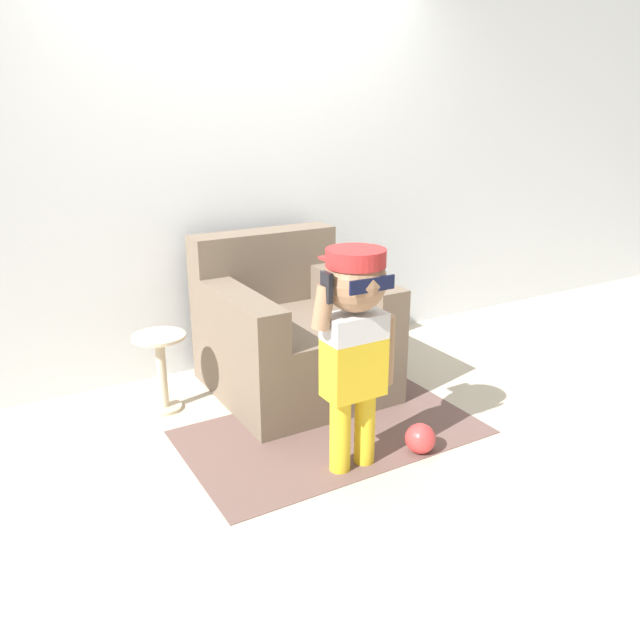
{
  "coord_description": "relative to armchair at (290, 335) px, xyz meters",
  "views": [
    {
      "loc": [
        -1.67,
        -3.0,
        1.64
      ],
      "look_at": [
        -0.12,
        -0.37,
        0.6
      ],
      "focal_mm": 35.0,
      "sensor_mm": 36.0,
      "label": 1
    }
  ],
  "objects": [
    {
      "name": "ground_plane",
      "position": [
        0.04,
        -0.13,
        -0.34
      ],
      "size": [
        10.0,
        10.0,
        0.0
      ],
      "primitive_type": "plane",
      "color": "#BCB29E"
    },
    {
      "name": "wall_back",
      "position": [
        0.04,
        0.58,
        0.96
      ],
      "size": [
        10.0,
        0.05,
        2.6
      ],
      "color": "silver",
      "rests_on": "ground_plane"
    },
    {
      "name": "armchair",
      "position": [
        0.0,
        0.0,
        0.0
      ],
      "size": [
        0.93,
        1.0,
        0.91
      ],
      "color": "#6B5B4C",
      "rests_on": "ground_plane"
    },
    {
      "name": "person_child",
      "position": [
        -0.17,
        -0.95,
        0.37
      ],
      "size": [
        0.44,
        0.33,
        1.07
      ],
      "color": "gold",
      "rests_on": "ground_plane"
    },
    {
      "name": "side_table",
      "position": [
        -0.77,
        0.09,
        -0.07
      ],
      "size": [
        0.3,
        0.3,
        0.45
      ],
      "color": "beige",
      "rests_on": "ground_plane"
    },
    {
      "name": "rug",
      "position": [
        -0.09,
        -0.63,
        -0.34
      ],
      "size": [
        1.54,
        0.91,
        0.01
      ],
      "color": "brown",
      "rests_on": "ground_plane"
    },
    {
      "name": "toy_ball",
      "position": [
        0.19,
        -1.02,
        -0.26
      ],
      "size": [
        0.15,
        0.15,
        0.15
      ],
      "color": "#D13838",
      "rests_on": "ground_plane"
    }
  ]
}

